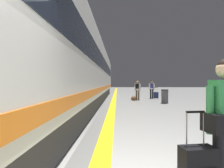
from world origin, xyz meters
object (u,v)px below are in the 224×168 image
Objects in this scene: duffel_bag_near at (134,98)px; passenger_mid at (152,87)px; suitcase_mid at (156,95)px; passenger_near at (138,88)px; high_speed_train at (68,58)px; waste_bin at (165,96)px; traveller_foreground at (224,118)px.

passenger_mid is at bearing 49.50° from duffel_bag_near.
duffel_bag_near is 2.70m from passenger_mid.
passenger_near is at bearing -140.01° from suitcase_mid.
suitcase_mid is at bearing 54.48° from high_speed_train.
high_speed_train is 7.41m from duffel_bag_near.
duffel_bag_near is at bearing -139.61° from suitcase_mid.
traveller_foreground is at bearing -99.33° from waste_bin.
passenger_mid is (1.68, 1.97, 0.79)m from duffel_bag_near.
duffel_bag_near is at bearing 129.62° from waste_bin.
passenger_mid is at bearing 56.96° from high_speed_train.
waste_bin reaches higher than duffel_bag_near.
high_speed_train is 22.76× the size of passenger_near.
high_speed_train is at bearing -121.28° from passenger_near.
passenger_mid is 4.21m from waste_bin.
high_speed_train is 39.57× the size of waste_bin.
passenger_near is at bearing 58.72° from high_speed_train.
passenger_mid reaches higher than duffel_bag_near.
suitcase_mid is at bearing 40.39° from duffel_bag_near.
passenger_mid reaches higher than suitcase_mid.
passenger_mid is (1.68, 15.36, -0.00)m from traveller_foreground.
traveller_foreground is at bearing -90.00° from duffel_bag_near.
suitcase_mid is at bearing 39.99° from passenger_near.
high_speed_train is at bearing -125.52° from suitcase_mid.
duffel_bag_near is at bearing 90.00° from traveller_foreground.
suitcase_mid is 3.93m from waste_bin.
waste_bin is at bearing 35.57° from high_speed_train.
passenger_near is at bearing 42.44° from duffel_bag_near.
duffel_bag_near is 0.46× the size of suitcase_mid.
duffel_bag_near is (-0.00, 13.39, -0.79)m from traveller_foreground.
high_speed_train reaches higher than traveller_foreground.
waste_bin is (1.84, -2.22, 0.30)m from duffel_bag_near.
high_speed_train reaches higher than duffel_bag_near.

